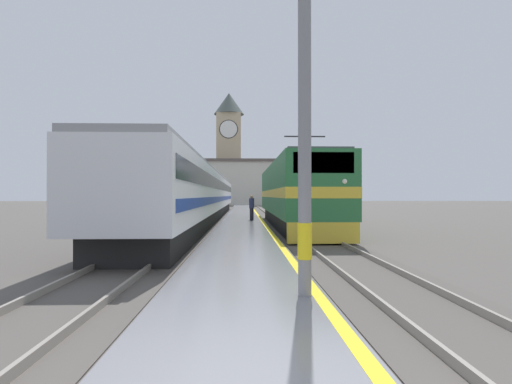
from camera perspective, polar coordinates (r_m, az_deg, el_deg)
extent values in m
plane|color=#514C47|center=(33.56, -1.91, -3.75)|extent=(200.00, 200.00, 0.00)
cube|color=slate|center=(28.56, -1.92, -4.06)|extent=(2.84, 140.00, 0.27)
cube|color=yellow|center=(28.58, 0.63, -3.78)|extent=(0.20, 140.00, 0.00)
cube|color=#514C47|center=(28.73, 4.24, -4.28)|extent=(2.84, 140.00, 0.02)
cube|color=gray|center=(28.66, 2.81, -4.13)|extent=(0.07, 140.00, 0.14)
cube|color=gray|center=(28.81, 5.67, -4.11)|extent=(0.07, 140.00, 0.14)
cube|color=#514C47|center=(28.74, -8.09, -4.28)|extent=(2.83, 140.00, 0.02)
cube|color=gray|center=(28.82, -9.52, -4.11)|extent=(0.07, 140.00, 0.14)
cube|color=gray|center=(28.66, -6.66, -4.13)|extent=(0.07, 140.00, 0.14)
cube|color=black|center=(24.47, 5.31, -3.91)|extent=(2.46, 17.09, 0.90)
cube|color=#286B38|center=(24.43, 5.31, 0.43)|extent=(2.90, 18.57, 2.81)
cube|color=gold|center=(24.42, 5.31, -0.23)|extent=(2.92, 18.59, 0.44)
cube|color=gold|center=(15.47, 9.56, -5.75)|extent=(2.75, 0.30, 0.81)
cube|color=black|center=(15.36, 9.61, 4.16)|extent=(2.32, 0.12, 0.80)
sphere|color=white|center=(15.14, 6.69, 1.51)|extent=(0.20, 0.20, 0.20)
sphere|color=white|center=(15.46, 12.54, 1.48)|extent=(0.20, 0.20, 0.20)
cube|color=#4C4C51|center=(24.49, 5.30, 3.86)|extent=(2.61, 17.65, 0.12)
cylinder|color=#333333|center=(19.63, 7.13, 6.58)|extent=(0.06, 0.63, 1.03)
cylinder|color=#333333|center=(20.31, 6.82, 6.34)|extent=(0.06, 0.63, 1.03)
cube|color=#262626|center=(20.04, 6.97, 7.88)|extent=(2.03, 0.08, 0.06)
cube|color=black|center=(32.71, -7.33, -3.04)|extent=(2.46, 44.40, 0.90)
cube|color=silver|center=(32.68, -7.32, -0.06)|extent=(2.90, 46.25, 2.50)
cube|color=black|center=(32.69, -7.32, 0.82)|extent=(2.92, 45.33, 0.64)
cube|color=navy|center=(32.68, -7.32, -0.94)|extent=(2.92, 45.33, 0.36)
cube|color=gray|center=(32.72, -7.32, 2.31)|extent=(2.67, 46.25, 0.20)
cylinder|color=gray|center=(7.09, 6.95, 20.12)|extent=(0.22, 0.22, 8.30)
cylinder|color=yellow|center=(6.68, 6.97, -6.95)|extent=(0.24, 0.24, 0.60)
cylinder|color=#23232D|center=(26.54, -0.62, -3.18)|extent=(0.26, 0.26, 0.80)
cylinder|color=navy|center=(26.52, -0.62, -1.61)|extent=(0.34, 0.34, 0.66)
sphere|color=tan|center=(26.51, -0.62, -0.66)|extent=(0.22, 0.22, 0.22)
cube|color=tan|center=(82.44, -3.89, 4.66)|extent=(4.91, 4.91, 18.58)
cylinder|color=black|center=(80.73, -3.95, 8.96)|extent=(3.74, 0.06, 3.74)
cylinder|color=white|center=(80.70, -3.95, 8.96)|extent=(3.44, 0.10, 3.44)
cone|color=#47514C|center=(84.25, -3.88, 12.47)|extent=(6.14, 6.14, 4.42)
cube|color=beige|center=(75.63, -4.06, 1.13)|extent=(20.61, 7.27, 8.05)
cube|color=#564C47|center=(75.87, -4.05, 4.36)|extent=(21.21, 7.87, 0.50)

